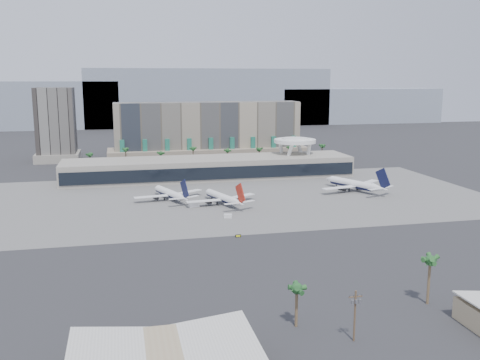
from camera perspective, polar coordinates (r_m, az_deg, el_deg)
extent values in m
plane|color=#232326|center=(213.88, 1.70, -5.03)|extent=(900.00, 900.00, 0.00)
cube|color=#5B5B59|center=(265.85, -1.27, -1.88)|extent=(260.00, 130.00, 0.06)
cube|color=gray|center=(682.00, -23.85, 7.29)|extent=(260.00, 60.00, 55.00)
cube|color=gray|center=(678.83, -3.38, 8.80)|extent=(300.00, 60.00, 70.00)
cube|color=gray|center=(739.12, 12.26, 7.77)|extent=(220.00, 60.00, 45.00)
cube|color=gray|center=(381.06, -3.44, 5.15)|extent=(130.00, 22.00, 42.00)
cube|color=gray|center=(381.00, -3.36, 2.73)|extent=(140.00, 30.00, 10.00)
cube|color=#1F6B56|center=(365.49, -12.44, 2.78)|extent=(3.00, 2.00, 18.00)
cube|color=#1F6B56|center=(365.88, -10.08, 2.88)|extent=(3.00, 2.00, 18.00)
cube|color=#1F6B56|center=(366.87, -7.74, 2.97)|extent=(3.00, 2.00, 18.00)
cube|color=#1F6B56|center=(368.48, -5.42, 3.05)|extent=(3.00, 2.00, 18.00)
cube|color=#1F6B56|center=(370.68, -3.11, 3.13)|extent=(3.00, 2.00, 18.00)
cube|color=#1F6B56|center=(373.48, -0.84, 3.20)|extent=(3.00, 2.00, 18.00)
cube|color=#1F6B56|center=(376.85, 1.39, 3.27)|extent=(3.00, 2.00, 18.00)
cube|color=#1F6B56|center=(380.79, 3.58, 3.33)|extent=(3.00, 2.00, 18.00)
cube|color=#1F6B56|center=(385.27, 5.73, 3.38)|extent=(3.00, 2.00, 18.00)
cube|color=black|center=(402.77, -19.03, 5.60)|extent=(26.00, 26.00, 52.00)
cube|color=#9D978A|center=(405.26, -18.83, 2.37)|extent=(30.00, 30.00, 6.00)
cube|color=#9D978A|center=(317.80, -3.26, 1.30)|extent=(170.00, 32.00, 12.00)
cube|color=black|center=(302.15, -2.75, 0.71)|extent=(168.00, 0.60, 7.00)
cube|color=black|center=(316.69, -3.28, 2.59)|extent=(170.00, 12.00, 2.50)
cylinder|color=white|center=(344.13, 6.51, 2.82)|extent=(6.98, 6.99, 21.89)
cylinder|color=white|center=(340.15, 4.49, 2.76)|extent=(6.98, 6.99, 21.89)
cylinder|color=white|center=(328.15, 5.15, 2.46)|extent=(6.98, 6.99, 21.89)
cylinder|color=white|center=(332.27, 7.24, 2.52)|extent=(6.98, 6.99, 21.89)
cylinder|color=white|center=(334.97, 5.88, 4.17)|extent=(26.00, 26.00, 2.20)
cylinder|color=white|center=(334.82, 5.88, 4.39)|extent=(16.00, 16.00, 1.20)
cylinder|color=brown|center=(348.57, -15.67, 1.76)|extent=(0.70, 0.70, 12.00)
sphere|color=#205224|center=(347.76, -15.72, 2.68)|extent=(2.80, 2.80, 2.80)
cylinder|color=brown|center=(348.12, -12.05, 1.91)|extent=(0.70, 0.70, 12.00)
sphere|color=#205224|center=(347.31, -12.09, 2.84)|extent=(2.80, 2.80, 2.80)
cylinder|color=brown|center=(349.06, -8.44, 2.05)|extent=(0.70, 0.70, 12.00)
sphere|color=#205224|center=(348.25, -8.47, 2.98)|extent=(2.80, 2.80, 2.80)
cylinder|color=brown|center=(351.24, -5.02, 2.18)|extent=(0.70, 0.70, 12.00)
sphere|color=#205224|center=(350.43, -5.04, 3.10)|extent=(2.80, 2.80, 2.80)
cylinder|color=brown|center=(355.04, -1.34, 2.31)|extent=(0.70, 0.70, 12.00)
sphere|color=#205224|center=(354.24, -1.35, 3.23)|extent=(2.80, 2.80, 2.80)
cylinder|color=brown|center=(360.01, 2.09, 2.43)|extent=(0.70, 0.70, 12.00)
sphere|color=#205224|center=(359.23, 2.10, 3.33)|extent=(2.80, 2.80, 2.80)
cylinder|color=brown|center=(366.24, 5.42, 2.53)|extent=(0.70, 0.70, 12.00)
sphere|color=#205224|center=(365.47, 5.44, 3.41)|extent=(2.80, 2.80, 2.80)
cylinder|color=brown|center=(374.03, 8.78, 2.62)|extent=(0.70, 0.70, 12.00)
sphere|color=#205224|center=(373.28, 8.80, 3.49)|extent=(2.80, 2.80, 2.80)
cube|color=silver|center=(110.16, -13.03, -17.61)|extent=(18.65, 22.60, 2.30)
cube|color=silver|center=(111.27, -3.30, -17.03)|extent=(18.65, 22.60, 2.30)
cylinder|color=#4C3826|center=(125.93, 12.14, -14.00)|extent=(0.44, 0.44, 12.00)
cube|color=#4C3826|center=(124.09, 12.23, -12.07)|extent=(3.20, 0.22, 0.22)
cylinder|color=slate|center=(123.83, 11.89, -12.61)|extent=(0.56, 0.56, 0.90)
cylinder|color=slate|center=(124.19, 12.28, -12.56)|extent=(0.56, 0.56, 0.90)
cylinder|color=slate|center=(124.56, 12.66, -12.50)|extent=(0.56, 0.56, 0.90)
cylinder|color=black|center=(123.44, 11.63, -12.05)|extent=(0.12, 0.12, 0.30)
cylinder|color=black|center=(124.57, 12.83, -11.88)|extent=(0.12, 0.12, 0.30)
cylinder|color=white|center=(263.72, -7.61, -1.36)|extent=(11.72, 24.10, 3.57)
cylinder|color=#0F1334|center=(263.75, -7.61, -1.39)|extent=(11.49, 23.62, 3.50)
cone|color=white|center=(276.16, -8.86, -0.85)|extent=(4.73, 5.00, 3.57)
cone|color=white|center=(249.83, -6.06, -1.95)|extent=(6.11, 8.77, 3.57)
cube|color=white|center=(259.11, -9.49, -1.76)|extent=(16.41, 5.80, 0.31)
cube|color=white|center=(267.28, -5.63, -1.28)|extent=(15.51, 11.56, 0.31)
cylinder|color=black|center=(260.74, -8.98, -1.86)|extent=(3.07, 4.03, 1.96)
cylinder|color=black|center=(266.68, -6.18, -1.51)|extent=(3.07, 4.03, 1.96)
cube|color=#0F1334|center=(247.68, -5.94, -0.96)|extent=(3.20, 7.77, 9.40)
cube|color=white|center=(247.21, -6.80, -1.99)|extent=(7.40, 3.42, 0.22)
cube|color=white|center=(250.74, -5.15, -1.78)|extent=(7.23, 5.10, 0.22)
cylinder|color=black|center=(272.69, -8.46, -1.52)|extent=(0.45, 0.45, 1.43)
cylinder|color=black|center=(262.29, -8.08, -2.00)|extent=(0.63, 0.63, 1.43)
cylinder|color=black|center=(264.67, -6.96, -1.86)|extent=(0.63, 0.63, 1.43)
cylinder|color=white|center=(252.22, -2.00, -1.83)|extent=(11.19, 24.44, 3.60)
cylinder|color=#0F1334|center=(252.25, -2.00, -1.86)|extent=(10.97, 23.95, 3.53)
cone|color=white|center=(264.32, -3.50, -1.25)|extent=(4.70, 4.98, 3.60)
cone|color=white|center=(238.78, -0.14, -2.48)|extent=(5.98, 8.83, 3.60)
cube|color=white|center=(247.00, -3.91, -2.25)|extent=(16.51, 5.40, 0.32)
cube|color=white|center=(256.45, 0.03, -1.73)|extent=(15.79, 11.32, 0.32)
cylinder|color=black|center=(248.81, -3.40, -2.36)|extent=(3.02, 4.04, 1.98)
cylinder|color=black|center=(255.67, -0.54, -1.98)|extent=(3.02, 4.04, 1.98)
cube|color=#9F1F12|center=(236.62, 0.03, -1.44)|extent=(3.01, 7.90, 9.48)
cube|color=white|center=(235.91, -0.87, -2.53)|extent=(7.44, 3.25, 0.23)
cube|color=white|center=(240.00, 0.80, -2.30)|extent=(7.33, 4.98, 0.23)
cylinder|color=black|center=(260.97, -3.03, -1.97)|extent=(0.45, 0.45, 1.44)
cylinder|color=black|center=(250.66, -2.47, -2.50)|extent=(0.63, 0.63, 1.44)
cylinder|color=black|center=(253.41, -1.33, -2.35)|extent=(0.63, 0.63, 1.44)
cylinder|color=white|center=(287.90, 11.85, -0.38)|extent=(15.43, 27.22, 4.11)
cylinder|color=#0F1334|center=(287.93, 11.85, -0.41)|extent=(15.12, 26.68, 4.03)
cone|color=white|center=(298.41, 9.52, 0.10)|extent=(5.67, 5.92, 4.11)
cone|color=white|center=(276.62, 14.69, -0.89)|extent=(7.60, 10.13, 4.11)
cube|color=white|center=(279.00, 10.49, -0.81)|extent=(18.96, 8.06, 0.36)
cube|color=white|center=(295.92, 13.43, -0.26)|extent=(17.31, 14.34, 0.36)
cylinder|color=black|center=(281.79, 10.82, -0.92)|extent=(3.77, 4.68, 2.26)
cylinder|color=black|center=(294.08, 12.96, -0.52)|extent=(3.77, 4.68, 2.26)
cube|color=#0F1334|center=(274.70, 15.00, 0.15)|extent=(4.36, 8.71, 10.83)
cube|color=white|center=(272.32, 14.27, -0.94)|extent=(8.53, 4.52, 0.26)
cube|color=white|center=(279.53, 15.45, -0.70)|extent=(8.15, 6.34, 0.26)
cylinder|color=black|center=(295.54, 10.23, -0.60)|extent=(0.51, 0.51, 1.65)
cylinder|color=black|center=(285.35, 11.55, -1.05)|extent=(0.72, 0.72, 1.65)
cylinder|color=black|center=(290.27, 12.41, -0.89)|extent=(0.72, 0.72, 1.65)
cube|color=white|center=(247.02, -4.93, -2.63)|extent=(4.96, 3.01, 2.27)
cube|color=silver|center=(227.09, -1.29, -3.87)|extent=(3.75, 2.76, 1.72)
cube|color=black|center=(200.41, -0.20, -5.97)|extent=(2.20, 0.34, 1.00)
cube|color=#CED318|center=(200.25, -0.19, -5.99)|extent=(1.59, 0.08, 0.60)
cylinder|color=black|center=(200.31, -0.43, -6.04)|extent=(0.12, 0.12, 0.60)
cylinder|color=black|center=(200.64, 0.02, -6.01)|extent=(0.12, 0.12, 0.60)
cylinder|color=brown|center=(130.97, 6.04, -13.31)|extent=(0.70, 0.70, 9.92)
sphere|color=#205224|center=(129.14, 6.08, -11.42)|extent=(2.80, 2.80, 2.80)
cylinder|color=brown|center=(150.13, 19.49, -10.19)|extent=(0.70, 0.70, 12.25)
sphere|color=#205224|center=(148.20, 19.63, -8.09)|extent=(2.80, 2.80, 2.80)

